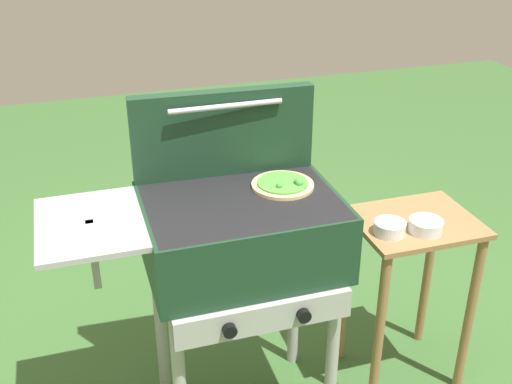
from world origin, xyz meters
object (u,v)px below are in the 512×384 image
grill (238,239)px  pizza_veggie (283,184)px  topping_bowl_far (426,226)px  prep_table (410,266)px  topping_bowl_near (390,228)px

grill → pizza_veggie: (0.17, 0.05, 0.15)m
grill → topping_bowl_far: size_ratio=8.07×
grill → topping_bowl_far: bearing=-6.7°
pizza_veggie → topping_bowl_far: pizza_veggie is taller
pizza_veggie → prep_table: size_ratio=0.30×
pizza_veggie → prep_table: 0.64m
grill → pizza_veggie: bearing=16.3°
grill → topping_bowl_near: grill is taller
pizza_veggie → topping_bowl_far: (0.49, -0.13, -0.17)m
topping_bowl_far → pizza_veggie: bearing=165.1°
prep_table → pizza_veggie: bearing=174.6°
pizza_veggie → topping_bowl_far: size_ratio=1.77×
grill → topping_bowl_near: size_ratio=8.59×
topping_bowl_near → prep_table: bearing=22.5°
grill → prep_table: grill is taller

